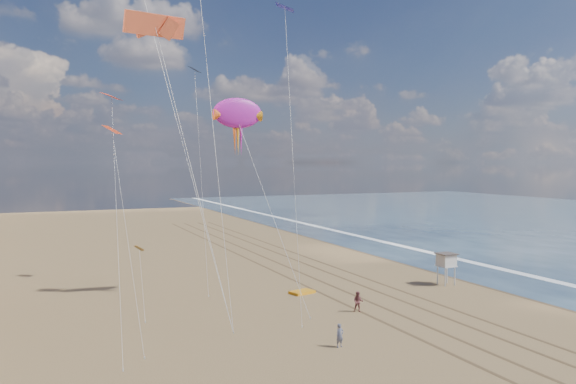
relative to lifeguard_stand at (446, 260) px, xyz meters
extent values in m
plane|color=#42301E|center=(7.11, 16.76, -2.45)|extent=(260.00, 260.00, 0.00)
plane|color=white|center=(11.31, 16.76, -2.45)|extent=(260.00, 260.00, 0.00)
cube|color=brown|center=(-13.09, 6.76, -2.44)|extent=(0.28, 120.00, 0.01)
cube|color=brown|center=(-10.69, 6.76, -2.44)|extent=(0.28, 120.00, 0.01)
cube|color=brown|center=(-7.89, 6.76, -2.44)|extent=(0.28, 120.00, 0.01)
cube|color=brown|center=(-5.69, 6.76, -2.44)|extent=(0.28, 120.00, 0.01)
cylinder|color=silver|center=(-0.59, -0.59, -1.57)|extent=(0.12, 0.12, 1.76)
cylinder|color=silver|center=(0.59, -0.59, -1.57)|extent=(0.12, 0.12, 1.76)
cylinder|color=silver|center=(-0.59, 0.59, -1.57)|extent=(0.12, 0.12, 1.76)
cylinder|color=silver|center=(0.59, 0.59, -1.57)|extent=(0.12, 0.12, 1.76)
cube|color=silver|center=(0.00, 0.00, -0.54)|extent=(1.57, 1.57, 0.12)
cube|color=silver|center=(0.00, 0.00, 0.04)|extent=(1.47, 1.47, 1.08)
cube|color=#473D38|center=(0.00, 0.00, 0.68)|extent=(1.76, 1.76, 0.10)
cube|color=orange|center=(-14.77, 2.42, -2.33)|extent=(2.49, 1.94, 0.25)
ellipsoid|color=#B21BA5|center=(-20.54, 3.80, 14.20)|extent=(4.53, 0.85, 2.69)
cone|color=#D04C13|center=(-22.16, 3.80, 14.00)|extent=(1.21, 1.01, 1.01)
cone|color=orange|center=(-18.92, 3.80, 14.00)|extent=(1.21, 1.01, 1.01)
cylinder|color=silver|center=(-19.18, -0.91, 5.37)|extent=(0.03, 0.03, 18.46)
imported|color=slate|center=(-18.98, -12.41, -1.66)|extent=(0.62, 0.46, 1.58)
imported|color=brown|center=(-13.35, -5.34, -1.60)|extent=(1.05, 1.00, 1.70)
cube|color=#FD6238|center=(-29.00, -2.48, 19.80)|extent=(4.60, 1.54, 1.57)
plane|color=#FB3815|center=(-31.79, 0.47, 14.80)|extent=(2.10, 2.13, 0.59)
plane|color=orange|center=(-28.37, 10.23, 1.55)|extent=(1.21, 1.26, 0.47)
plane|color=red|center=(-32.12, -2.48, 12.11)|extent=(1.73, 1.77, 0.63)
plane|color=#2525C9|center=(-17.36, 0.47, 23.07)|extent=(2.14, 2.20, 0.64)
plane|color=black|center=(-22.62, 10.96, 19.02)|extent=(1.74, 1.74, 0.66)
camera|label=1|loc=(-36.81, -44.42, 9.75)|focal=35.00mm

